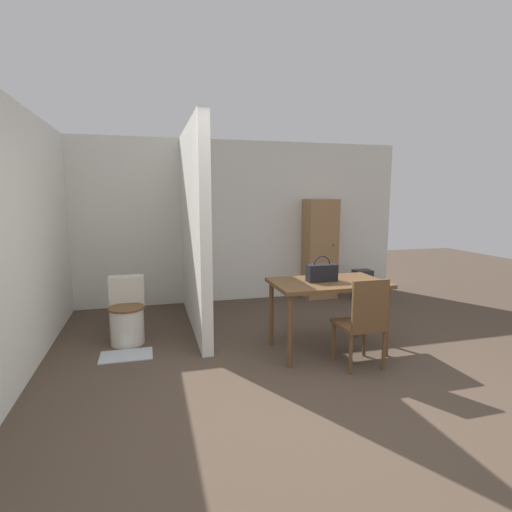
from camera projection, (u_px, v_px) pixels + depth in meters
The scene contains 11 objects.
ground_plane at pixel (320, 412), 3.09m from camera, with size 16.00×16.00×0.00m, color #4C3D30.
wall_back at pixel (229, 222), 6.29m from camera, with size 5.66×0.12×2.50m.
wall_left at pixel (28, 237), 3.95m from camera, with size 0.12×4.48×2.50m.
partition_wall at pixel (194, 229), 5.00m from camera, with size 0.12×2.20×2.50m.
dining_table at pixel (328, 289), 4.23m from camera, with size 1.19×0.72×0.76m.
wooden_chair at pixel (363, 321), 3.82m from camera, with size 0.41×0.41×0.89m.
toilet at pixel (127, 315), 4.55m from camera, with size 0.39×0.54×0.73m.
handbag at pixel (322, 272), 4.20m from camera, with size 0.32×0.13×0.27m.
wooden_cabinet at pixel (320, 249), 6.48m from camera, with size 0.50×0.39×1.60m.
bath_mat at pixel (126, 355), 4.16m from camera, with size 0.53×0.34×0.01m.
space_heater at pixel (362, 284), 6.44m from camera, with size 0.28×0.23×0.48m.
Camera 1 is at (-1.23, -2.64, 1.66)m, focal length 28.00 mm.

